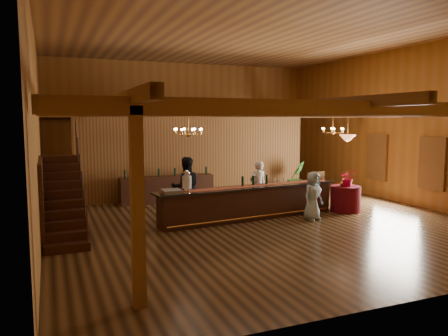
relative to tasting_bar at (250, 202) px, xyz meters
name	(u,v)px	position (x,y,z in m)	size (l,w,h in m)	color
floor	(248,214)	(0.20, 0.57, -0.50)	(14.00, 14.00, 0.00)	brown
ceiling	(249,36)	(0.20, 0.57, 5.00)	(14.00, 14.00, 0.00)	#B07B3F
wall_back	(183,124)	(0.20, 7.57, 2.25)	(12.00, 0.10, 5.50)	#A56E31
wall_front	(434,135)	(0.20, -6.43, 2.25)	(12.00, 0.10, 5.50)	#A56E31
wall_left	(37,129)	(-5.80, 0.57, 2.25)	(0.10, 14.00, 5.50)	#A56E31
wall_right	(399,126)	(6.20, 0.57, 2.25)	(0.10, 14.00, 5.50)	#A56E31
beam_grid	(241,111)	(0.20, 1.08, 2.74)	(11.90, 13.90, 0.39)	brown
support_posts	(255,166)	(0.20, 0.07, 1.10)	(9.20, 10.20, 3.20)	brown
partition_wall	(197,157)	(-0.30, 4.07, 1.05)	(9.00, 0.18, 3.10)	brown
window_right_front	(432,163)	(6.15, -1.03, 1.05)	(0.12, 1.05, 1.75)	white
window_right_back	(377,157)	(6.15, 1.57, 1.05)	(0.12, 1.05, 1.75)	white
staircase	(64,199)	(-5.25, -0.17, 0.50)	(1.00, 2.80, 2.00)	black
backroom_boxes	(187,177)	(-0.09, 6.07, 0.02)	(4.10, 0.60, 1.10)	black
tasting_bar	(250,202)	(0.00, 0.00, 0.00)	(6.01, 1.38, 1.00)	black
beverage_dispenser	(187,181)	(-2.01, -0.17, 0.78)	(0.26, 0.26, 0.60)	silver
glass_rack_tray	(171,191)	(-2.50, -0.31, 0.54)	(0.50, 0.50, 0.10)	gray
raffle_drum	(319,175)	(2.63, 0.24, 0.66)	(0.34, 0.24, 0.30)	#986238
bar_bottle_0	(243,181)	(-0.19, 0.09, 0.64)	(0.07, 0.07, 0.30)	black
bar_bottle_1	(253,180)	(0.18, 0.14, 0.64)	(0.07, 0.07, 0.30)	black
bar_bottle_2	(267,179)	(0.67, 0.19, 0.64)	(0.07, 0.07, 0.30)	black
backbar_shelf	(167,189)	(-1.62, 3.52, -0.03)	(3.40, 0.53, 0.95)	black
round_table	(345,199)	(3.37, -0.18, -0.09)	(0.96, 0.96, 0.83)	#580A14
chandelier_left	(188,131)	(-1.92, -0.06, 2.16)	(0.80, 0.80, 0.69)	#C78439
chandelier_right	(333,130)	(3.83, 1.24, 2.10)	(0.80, 0.80, 0.75)	#C78439
pendant_lamp	(347,138)	(3.37, -0.18, 1.90)	(0.52, 0.52, 0.90)	#C78439
bartender	(258,187)	(0.67, 0.79, 0.33)	(0.61, 0.40, 1.66)	white
staff_second	(186,188)	(-1.73, 0.87, 0.43)	(0.91, 0.71, 1.87)	black
guest	(313,196)	(1.70, -0.80, 0.22)	(0.71, 0.46, 1.45)	#A1C7DC
floor_plant	(296,178)	(3.60, 3.25, 0.16)	(0.73, 0.59, 1.33)	#21621E
table_flowers	(348,178)	(3.36, -0.29, 0.61)	(0.50, 0.44, 0.56)	#B6062E
table_vase	(342,181)	(3.28, -0.12, 0.48)	(0.15, 0.15, 0.30)	#C78439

